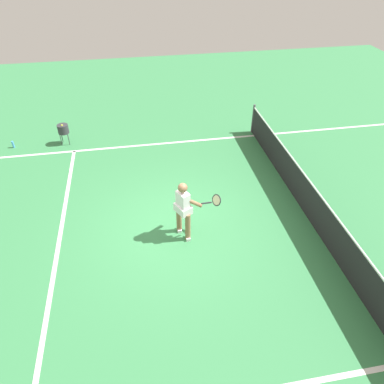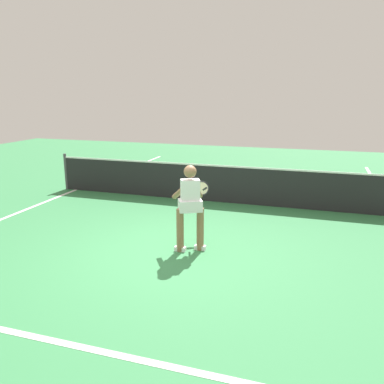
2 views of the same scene
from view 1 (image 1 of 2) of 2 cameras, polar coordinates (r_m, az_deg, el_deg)
The scene contains 7 objects.
ground_plane at distance 9.10m, azimuth -2.98°, elevation -5.43°, with size 28.35×28.35×0.00m, color #38844C.
service_line_marking at distance 9.31m, azimuth -20.41°, elevation -7.11°, with size 8.42×0.10×0.01m, color white.
sideline_left_marking at distance 12.50m, azimuth -5.56°, elevation 7.64°, with size 0.10×19.81×0.01m, color white.
court_net at distance 9.69m, azimuth 17.82°, elevation -0.62°, with size 9.10×0.08×1.05m.
tennis_player at distance 8.30m, azimuth -1.23°, elevation -2.55°, with size 0.68×1.13×1.55m.
ball_hopper at distance 12.99m, azimuth -19.89°, elevation 9.42°, with size 0.36×0.36×0.74m.
water_bottle at distance 13.61m, azimuth -26.65°, elevation 6.80°, with size 0.07×0.07×0.24m, color #4C9EE5.
Camera 1 is at (6.64, -0.69, 6.18)m, focal length 33.41 mm.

